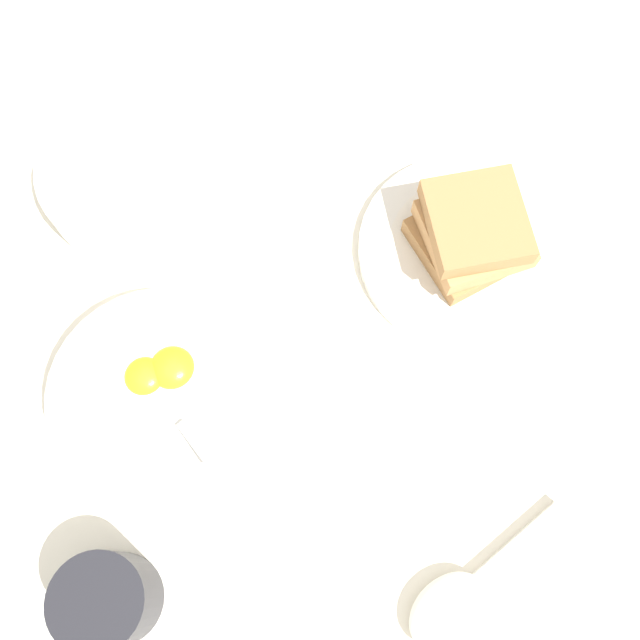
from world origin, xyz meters
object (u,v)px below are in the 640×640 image
toast_plate (465,251)px  soup_spoon (462,601)px  toast_sandwich (472,233)px  congee_bowl (135,174)px  drinking_cup (107,600)px  egg_bowl (161,397)px

toast_plate → soup_spoon: bearing=-63.3°
toast_sandwich → congee_bowl: toast_sandwich is taller
toast_plate → soup_spoon: size_ratio=1.20×
toast_plate → drinking_cup: bearing=-103.4°
toast_sandwich → drinking_cup: (-0.09, -0.40, -0.01)m
congee_bowl → soup_spoon: bearing=-21.8°
drinking_cup → toast_sandwich: bearing=76.7°
toast_plate → toast_sandwich: size_ratio=1.62×
soup_spoon → congee_bowl: (-0.42, 0.17, 0.01)m
egg_bowl → soup_spoon: size_ratio=1.11×
soup_spoon → congee_bowl: 0.45m
egg_bowl → soup_spoon: 0.28m
toast_plate → egg_bowl: bearing=-121.2°
drinking_cup → congee_bowl: bearing=122.6°
egg_bowl → congee_bowl: size_ratio=1.05×
congee_bowl → drinking_cup: size_ratio=2.42×
toast_plate → toast_sandwich: (-0.00, -0.00, 0.04)m
toast_sandwich → congee_bowl: size_ratio=0.70×
egg_bowl → drinking_cup: (0.06, -0.15, 0.01)m
soup_spoon → drinking_cup: (-0.23, -0.13, 0.02)m
egg_bowl → toast_sandwich: toast_sandwich is taller
toast_sandwich → drinking_cup: bearing=-103.3°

